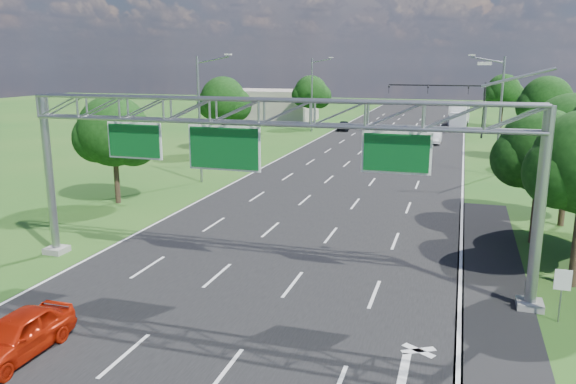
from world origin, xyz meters
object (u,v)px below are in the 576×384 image
at_px(sign_gantry, 263,126).
at_px(regulatory_sign, 562,285).
at_px(box_truck, 459,115).
at_px(traffic_signal, 455,97).
at_px(red_coupe, 17,335).

height_order(sign_gantry, regulatory_sign, sign_gantry).
bearing_deg(sign_gantry, box_truck, 83.53).
relative_size(sign_gantry, regulatory_sign, 11.19).
distance_m(traffic_signal, red_coupe, 63.46).
bearing_deg(red_coupe, regulatory_sign, 24.73).
height_order(sign_gantry, box_truck, sign_gantry).
height_order(regulatory_sign, box_truck, box_truck).
distance_m(red_coupe, box_truck, 77.74).
distance_m(regulatory_sign, traffic_signal, 54.37).
distance_m(sign_gantry, red_coupe, 12.23).
distance_m(sign_gantry, traffic_signal, 53.51).
height_order(traffic_signal, red_coupe, traffic_signal).
relative_size(traffic_signal, box_truck, 1.39).
bearing_deg(red_coupe, traffic_signal, 78.70).
xyz_separation_m(red_coupe, box_truck, (13.18, 76.61, 0.82)).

